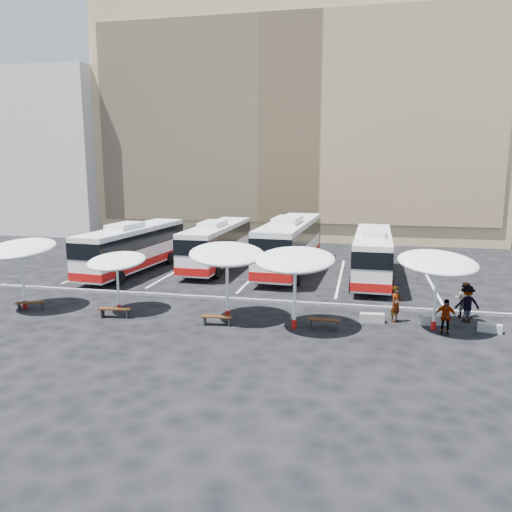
% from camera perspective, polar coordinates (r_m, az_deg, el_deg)
% --- Properties ---
extents(ground, '(120.00, 120.00, 0.00)m').
position_cam_1_polar(ground, '(28.80, -3.22, -5.29)').
color(ground, black).
rests_on(ground, ground).
extents(sandstone_building, '(42.00, 18.25, 29.60)m').
position_cam_1_polar(sandstone_building, '(59.24, 5.13, 15.09)').
color(sandstone_building, tan).
rests_on(sandstone_building, ground).
extents(apartment_block, '(14.00, 14.00, 18.00)m').
position_cam_1_polar(apartment_block, '(65.18, -21.13, 10.82)').
color(apartment_block, beige).
rests_on(apartment_block, ground).
extents(curb_divider, '(34.00, 0.25, 0.15)m').
position_cam_1_polar(curb_divider, '(29.25, -2.96, -4.89)').
color(curb_divider, black).
rests_on(curb_divider, ground).
extents(bay_lines, '(24.15, 12.00, 0.01)m').
position_cam_1_polar(bay_lines, '(36.35, 0.12, -1.94)').
color(bay_lines, white).
rests_on(bay_lines, ground).
extents(bus_0, '(3.54, 11.85, 3.70)m').
position_cam_1_polar(bus_0, '(37.42, -13.85, 1.05)').
color(bus_0, white).
rests_on(bus_0, ground).
extents(bus_1, '(2.83, 11.55, 3.65)m').
position_cam_1_polar(bus_1, '(38.19, -4.48, 1.47)').
color(bus_1, white).
rests_on(bus_1, ground).
extents(bus_2, '(3.48, 13.10, 4.12)m').
position_cam_1_polar(bus_2, '(36.80, 3.91, 1.51)').
color(bus_2, white).
rests_on(bus_2, ground).
extents(bus_3, '(2.83, 11.31, 3.57)m').
position_cam_1_polar(bus_3, '(34.77, 13.18, 0.27)').
color(bus_3, white).
rests_on(bus_3, ground).
extents(sunshade_0, '(4.13, 4.18, 3.90)m').
position_cam_1_polar(sunshade_0, '(29.70, -25.35, 0.73)').
color(sunshade_0, white).
rests_on(sunshade_0, ground).
extents(sunshade_1, '(3.37, 3.41, 3.22)m').
position_cam_1_polar(sunshade_1, '(27.45, -15.64, -0.59)').
color(sunshade_1, white).
rests_on(sunshade_1, ground).
extents(sunshade_2, '(4.97, 5.00, 3.97)m').
position_cam_1_polar(sunshade_2, '(24.98, -3.35, 0.20)').
color(sunshade_2, white).
rests_on(sunshade_2, ground).
extents(sunshade_3, '(4.01, 4.05, 3.96)m').
position_cam_1_polar(sunshade_3, '(23.56, 4.50, -0.47)').
color(sunshade_3, white).
rests_on(sunshade_3, ground).
extents(sunshade_4, '(4.72, 4.75, 3.85)m').
position_cam_1_polar(sunshade_4, '(24.79, 20.05, -0.75)').
color(sunshade_4, white).
rests_on(sunshade_4, ground).
extents(wood_bench_0, '(1.52, 0.93, 0.45)m').
position_cam_1_polar(wood_bench_0, '(29.78, -24.37, -5.01)').
color(wood_bench_0, '#311A0B').
rests_on(wood_bench_0, ground).
extents(wood_bench_1, '(1.71, 0.69, 0.51)m').
position_cam_1_polar(wood_bench_1, '(26.87, -15.82, -5.98)').
color(wood_bench_1, '#311A0B').
rests_on(wood_bench_1, ground).
extents(wood_bench_2, '(1.57, 0.56, 0.47)m').
position_cam_1_polar(wood_bench_2, '(24.76, -4.47, -7.09)').
color(wood_bench_2, '#311A0B').
rests_on(wood_bench_2, ground).
extents(wood_bench_3, '(1.58, 0.47, 0.48)m').
position_cam_1_polar(wood_bench_3, '(24.40, 7.76, -7.41)').
color(wood_bench_3, '#311A0B').
rests_on(wood_bench_3, ground).
extents(conc_bench_0, '(1.22, 0.47, 0.45)m').
position_cam_1_polar(conc_bench_0, '(25.85, 13.12, -6.89)').
color(conc_bench_0, gray).
rests_on(conc_bench_0, ground).
extents(conc_bench_1, '(1.35, 0.71, 0.48)m').
position_cam_1_polar(conc_bench_1, '(26.31, 19.66, -6.89)').
color(conc_bench_1, gray).
rests_on(conc_bench_1, ground).
extents(conc_bench_2, '(1.13, 0.62, 0.40)m').
position_cam_1_polar(conc_bench_2, '(26.19, 25.16, -7.46)').
color(conc_bench_2, gray).
rests_on(conc_bench_2, ground).
extents(passenger_0, '(0.76, 0.80, 1.84)m').
position_cam_1_polar(passenger_0, '(25.98, 15.69, -5.32)').
color(passenger_0, black).
rests_on(passenger_0, ground).
extents(passenger_1, '(1.13, 1.04, 1.87)m').
position_cam_1_polar(passenger_1, '(27.90, 22.73, -4.64)').
color(passenger_1, black).
rests_on(passenger_1, ground).
extents(passenger_2, '(1.05, 0.60, 1.69)m').
position_cam_1_polar(passenger_2, '(24.91, 20.82, -6.49)').
color(passenger_2, black).
rests_on(passenger_2, ground).
extents(passenger_3, '(1.29, 0.83, 1.88)m').
position_cam_1_polar(passenger_3, '(27.18, 22.99, -5.04)').
color(passenger_3, black).
rests_on(passenger_3, ground).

